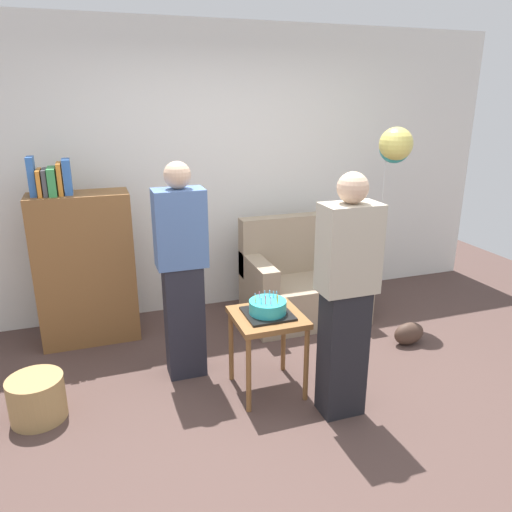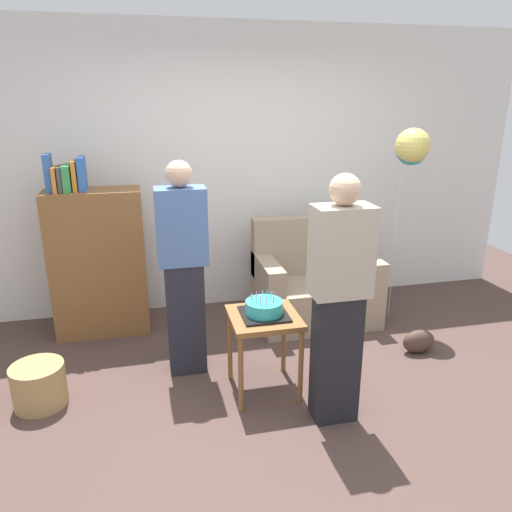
{
  "view_description": "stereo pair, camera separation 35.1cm",
  "coord_description": "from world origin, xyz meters",
  "px_view_note": "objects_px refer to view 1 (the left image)",
  "views": [
    {
      "loc": [
        -1.14,
        -2.55,
        2.05
      ],
      "look_at": [
        -0.06,
        0.61,
        0.95
      ],
      "focal_mm": 34.2,
      "sensor_mm": 36.0,
      "label": 1
    },
    {
      "loc": [
        -0.81,
        -2.65,
        2.05
      ],
      "look_at": [
        -0.06,
        0.61,
        0.95
      ],
      "focal_mm": 34.2,
      "sensor_mm": 36.0,
      "label": 2
    }
  ],
  "objects_px": {
    "couch": "(302,283)",
    "birthday_cake": "(268,308)",
    "balloon_bunch": "(396,146)",
    "person_holding_cake": "(346,298)",
    "bookshelf": "(85,266)",
    "person_blowing_candles": "(182,272)",
    "handbag": "(409,333)",
    "side_table": "(268,326)",
    "wicker_basket": "(37,398)"
  },
  "relations": [
    {
      "from": "birthday_cake",
      "to": "handbag",
      "type": "distance_m",
      "value": 1.52
    },
    {
      "from": "couch",
      "to": "birthday_cake",
      "type": "bearing_deg",
      "value": -125.1
    },
    {
      "from": "bookshelf",
      "to": "side_table",
      "type": "height_order",
      "value": "bookshelf"
    },
    {
      "from": "birthday_cake",
      "to": "handbag",
      "type": "height_order",
      "value": "birthday_cake"
    },
    {
      "from": "side_table",
      "to": "balloon_bunch",
      "type": "bearing_deg",
      "value": 30.08
    },
    {
      "from": "bookshelf",
      "to": "wicker_basket",
      "type": "xyz_separation_m",
      "value": [
        -0.36,
        -1.07,
        -0.53
      ]
    },
    {
      "from": "person_blowing_candles",
      "to": "person_holding_cake",
      "type": "height_order",
      "value": "same"
    },
    {
      "from": "balloon_bunch",
      "to": "birthday_cake",
      "type": "bearing_deg",
      "value": -149.92
    },
    {
      "from": "bookshelf",
      "to": "handbag",
      "type": "xyz_separation_m",
      "value": [
        2.59,
        -1.01,
        -0.58
      ]
    },
    {
      "from": "birthday_cake",
      "to": "balloon_bunch",
      "type": "xyz_separation_m",
      "value": [
        1.54,
        0.89,
        0.98
      ]
    },
    {
      "from": "bookshelf",
      "to": "wicker_basket",
      "type": "relative_size",
      "value": 4.46
    },
    {
      "from": "bookshelf",
      "to": "person_holding_cake",
      "type": "distance_m",
      "value": 2.28
    },
    {
      "from": "person_blowing_candles",
      "to": "wicker_basket",
      "type": "bearing_deg",
      "value": 175.02
    },
    {
      "from": "bookshelf",
      "to": "wicker_basket",
      "type": "bearing_deg",
      "value": -108.63
    },
    {
      "from": "bookshelf",
      "to": "balloon_bunch",
      "type": "relative_size",
      "value": 0.9
    },
    {
      "from": "person_holding_cake",
      "to": "balloon_bunch",
      "type": "height_order",
      "value": "balloon_bunch"
    },
    {
      "from": "side_table",
      "to": "balloon_bunch",
      "type": "xyz_separation_m",
      "value": [
        1.54,
        0.89,
        1.12
      ]
    },
    {
      "from": "person_blowing_candles",
      "to": "side_table",
      "type": "bearing_deg",
      "value": -56.98
    },
    {
      "from": "couch",
      "to": "handbag",
      "type": "height_order",
      "value": "couch"
    },
    {
      "from": "side_table",
      "to": "balloon_bunch",
      "type": "distance_m",
      "value": 2.11
    },
    {
      "from": "handbag",
      "to": "side_table",
      "type": "bearing_deg",
      "value": -170.2
    },
    {
      "from": "bookshelf",
      "to": "handbag",
      "type": "relative_size",
      "value": 5.73
    },
    {
      "from": "person_holding_cake",
      "to": "bookshelf",
      "type": "bearing_deg",
      "value": -60.87
    },
    {
      "from": "person_blowing_candles",
      "to": "person_holding_cake",
      "type": "distance_m",
      "value": 1.21
    },
    {
      "from": "birthday_cake",
      "to": "person_holding_cake",
      "type": "bearing_deg",
      "value": -46.69
    },
    {
      "from": "person_holding_cake",
      "to": "handbag",
      "type": "relative_size",
      "value": 5.82
    },
    {
      "from": "couch",
      "to": "wicker_basket",
      "type": "xyz_separation_m",
      "value": [
        -2.31,
        -0.9,
        -0.19
      ]
    },
    {
      "from": "balloon_bunch",
      "to": "person_blowing_candles",
      "type": "bearing_deg",
      "value": -166.89
    },
    {
      "from": "couch",
      "to": "birthday_cake",
      "type": "distance_m",
      "value": 1.35
    },
    {
      "from": "person_blowing_candles",
      "to": "person_holding_cake",
      "type": "bearing_deg",
      "value": -60.47
    },
    {
      "from": "side_table",
      "to": "handbag",
      "type": "bearing_deg",
      "value": 9.8
    },
    {
      "from": "couch",
      "to": "wicker_basket",
      "type": "height_order",
      "value": "couch"
    },
    {
      "from": "bookshelf",
      "to": "side_table",
      "type": "xyz_separation_m",
      "value": [
        1.19,
        -1.25,
        -0.17
      ]
    },
    {
      "from": "wicker_basket",
      "to": "couch",
      "type": "bearing_deg",
      "value": 21.27
    },
    {
      "from": "bookshelf",
      "to": "person_blowing_candles",
      "type": "relative_size",
      "value": 0.98
    },
    {
      "from": "couch",
      "to": "bookshelf",
      "type": "relative_size",
      "value": 0.69
    },
    {
      "from": "side_table",
      "to": "person_holding_cake",
      "type": "distance_m",
      "value": 0.64
    },
    {
      "from": "bookshelf",
      "to": "balloon_bunch",
      "type": "height_order",
      "value": "balloon_bunch"
    },
    {
      "from": "birthday_cake",
      "to": "person_blowing_candles",
      "type": "relative_size",
      "value": 0.2
    },
    {
      "from": "bookshelf",
      "to": "balloon_bunch",
      "type": "distance_m",
      "value": 2.92
    },
    {
      "from": "couch",
      "to": "bookshelf",
      "type": "bearing_deg",
      "value": 174.95
    },
    {
      "from": "balloon_bunch",
      "to": "person_holding_cake",
      "type": "bearing_deg",
      "value": -131.97
    },
    {
      "from": "person_holding_cake",
      "to": "balloon_bunch",
      "type": "distance_m",
      "value": 1.91
    },
    {
      "from": "person_blowing_candles",
      "to": "bookshelf",
      "type": "bearing_deg",
      "value": 111.46
    },
    {
      "from": "person_blowing_candles",
      "to": "couch",
      "type": "bearing_deg",
      "value": 9.53
    },
    {
      "from": "person_holding_cake",
      "to": "couch",
      "type": "bearing_deg",
      "value": -118.86
    },
    {
      "from": "couch",
      "to": "wicker_basket",
      "type": "bearing_deg",
      "value": -158.73
    },
    {
      "from": "couch",
      "to": "person_holding_cake",
      "type": "xyz_separation_m",
      "value": [
        -0.38,
        -1.47,
        0.49
      ]
    },
    {
      "from": "couch",
      "to": "balloon_bunch",
      "type": "bearing_deg",
      "value": -12.87
    },
    {
      "from": "couch",
      "to": "side_table",
      "type": "bearing_deg",
      "value": -125.1
    }
  ]
}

